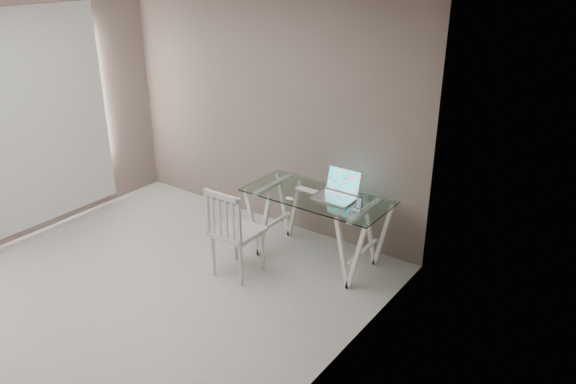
{
  "coord_description": "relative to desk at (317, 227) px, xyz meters",
  "views": [
    {
      "loc": [
        3.79,
        -2.66,
        3.04
      ],
      "look_at": [
        0.87,
        1.43,
        0.85
      ],
      "focal_mm": 35.0,
      "sensor_mm": 36.0,
      "label": 1
    }
  ],
  "objects": [
    {
      "name": "laptop",
      "position": [
        0.19,
        0.09,
        0.43
      ],
      "size": [
        0.4,
        0.35,
        0.27
      ],
      "color": "silver",
      "rests_on": "desk"
    },
    {
      "name": "desk",
      "position": [
        0.0,
        0.0,
        0.0
      ],
      "size": [
        1.5,
        0.7,
        0.75
      ],
      "color": "silver",
      "rests_on": "ground"
    },
    {
      "name": "phone_dock",
      "position": [
        0.51,
        -0.07,
        0.4
      ],
      "size": [
        0.07,
        0.07,
        0.13
      ],
      "color": "white",
      "rests_on": "desk"
    },
    {
      "name": "chair",
      "position": [
        -0.5,
        -0.75,
        0.14
      ],
      "size": [
        0.44,
        0.44,
        0.95
      ],
      "rotation": [
        0.0,
        0.0,
        0.02
      ],
      "color": "silver",
      "rests_on": "ground"
    },
    {
      "name": "mouse",
      "position": [
        -0.15,
        -0.26,
        0.38
      ],
      "size": [
        0.1,
        0.06,
        0.03
      ],
      "primitive_type": "ellipsoid",
      "color": "white",
      "rests_on": "desk"
    },
    {
      "name": "keyboard",
      "position": [
        -0.16,
        0.05,
        0.37
      ],
      "size": [
        0.26,
        0.11,
        0.01
      ],
      "primitive_type": "cube",
      "color": "silver",
      "rests_on": "desk"
    },
    {
      "name": "room",
      "position": [
        -1.08,
        -1.71,
        1.33
      ],
      "size": [
        4.5,
        4.52,
        2.71
      ],
      "color": "#ADAAA6",
      "rests_on": "ground"
    }
  ]
}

